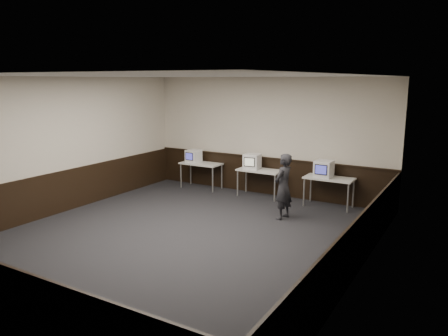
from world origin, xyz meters
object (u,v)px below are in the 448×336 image
object	(u,v)px
person	(283,186)
emac_right	(324,169)
desk_center	(260,172)
desk_left	(201,165)
emac_left	(193,156)
emac_center	(252,161)
desk_right	(329,180)

from	to	relation	value
person	emac_right	bearing A→B (deg)	169.87
desk_center	person	xyz separation A→B (m)	(1.29, -1.45, 0.08)
desk_center	person	world-z (taller)	person
desk_left	emac_right	world-z (taller)	emac_right
desk_center	emac_left	bearing A→B (deg)	-179.21
emac_center	emac_right	distance (m)	2.00
desk_center	emac_left	size ratio (longest dim) A/B	2.82
emac_center	emac_right	bearing A→B (deg)	-7.55
emac_center	emac_right	world-z (taller)	emac_right
desk_right	emac_right	xyz separation A→B (m)	(-0.13, -0.04, 0.28)
emac_left	emac_center	bearing A→B (deg)	5.50
desk_center	emac_right	size ratio (longest dim) A/B	2.63
desk_left	emac_center	xyz separation A→B (m)	(1.67, -0.02, 0.28)
desk_center	desk_right	world-z (taller)	same
emac_center	person	size ratio (longest dim) A/B	0.32
emac_center	emac_right	size ratio (longest dim) A/B	1.06
emac_right	person	xyz separation A→B (m)	(-0.48, -1.41, -0.20)
desk_left	emac_left	world-z (taller)	emac_left
person	emac_center	bearing A→B (deg)	-124.83
emac_center	person	xyz separation A→B (m)	(1.52, -1.43, -0.20)
emac_right	desk_center	bearing A→B (deg)	179.18
emac_left	emac_right	world-z (taller)	emac_right
emac_center	desk_right	bearing A→B (deg)	-6.39
desk_left	emac_right	bearing A→B (deg)	-0.65
desk_right	emac_left	bearing A→B (deg)	-179.58
emac_left	desk_right	bearing A→B (deg)	5.60
emac_left	person	xyz separation A→B (m)	(3.43, -1.42, -0.18)
emac_right	person	size ratio (longest dim) A/B	0.30
desk_center	emac_left	xyz separation A→B (m)	(-2.14, -0.03, 0.26)
emac_left	person	distance (m)	3.72
desk_center	emac_center	size ratio (longest dim) A/B	2.49
desk_left	emac_center	distance (m)	1.69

